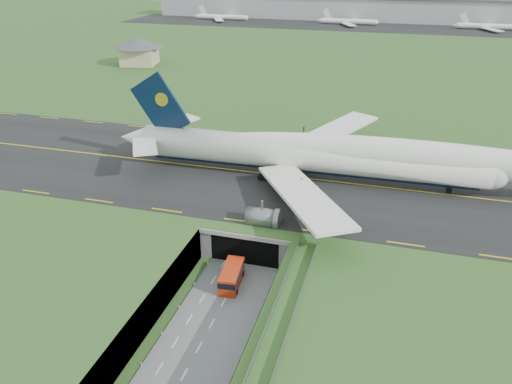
% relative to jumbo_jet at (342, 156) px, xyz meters
% --- Properties ---
extents(ground, '(900.00, 900.00, 0.00)m').
position_rel_jumbo_jet_xyz_m(ground, '(-12.77, -33.45, -11.68)').
color(ground, '#375D25').
rests_on(ground, ground).
extents(airfield_deck, '(800.00, 800.00, 6.00)m').
position_rel_jumbo_jet_xyz_m(airfield_deck, '(-12.77, -33.45, -8.68)').
color(airfield_deck, gray).
rests_on(airfield_deck, ground).
extents(trench_road, '(12.00, 75.00, 0.20)m').
position_rel_jumbo_jet_xyz_m(trench_road, '(-12.77, -40.95, -11.58)').
color(trench_road, slate).
rests_on(trench_road, ground).
extents(taxiway, '(800.00, 44.00, 0.18)m').
position_rel_jumbo_jet_xyz_m(taxiway, '(-12.77, -0.45, -5.59)').
color(taxiway, black).
rests_on(taxiway, airfield_deck).
extents(tunnel_portal, '(17.00, 22.30, 6.00)m').
position_rel_jumbo_jet_xyz_m(tunnel_portal, '(-12.77, -16.73, -8.34)').
color(tunnel_portal, gray).
rests_on(tunnel_portal, ground).
extents(guideway, '(3.00, 53.00, 7.05)m').
position_rel_jumbo_jet_xyz_m(guideway, '(-1.77, -52.56, -6.36)').
color(guideway, '#A8A8A3').
rests_on(guideway, ground).
extents(jumbo_jet, '(100.58, 63.65, 21.06)m').
position_rel_jumbo_jet_xyz_m(jumbo_jet, '(0.00, 0.00, 0.00)').
color(jumbo_jet, white).
rests_on(jumbo_jet, ground).
extents(shuttle_tram, '(3.58, 7.76, 3.07)m').
position_rel_jumbo_jet_xyz_m(shuttle_tram, '(-13.04, -31.54, -9.99)').
color(shuttle_tram, red).
rests_on(shuttle_tram, ground).
extents(service_building, '(23.33, 23.33, 10.65)m').
position_rel_jumbo_jet_xyz_m(service_building, '(-95.19, 94.28, 0.63)').
color(service_building, '#C8B391').
rests_on(service_building, ground).
extents(cargo_terminal, '(320.00, 67.00, 15.60)m').
position_rel_jumbo_jet_xyz_m(cargo_terminal, '(-12.90, 265.97, 2.28)').
color(cargo_terminal, '#B2B2B2').
rests_on(cargo_terminal, ground).
extents(distant_hills, '(700.00, 91.00, 60.00)m').
position_rel_jumbo_jet_xyz_m(distant_hills, '(51.61, 396.55, -15.68)').
color(distant_hills, slate).
rests_on(distant_hills, ground).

